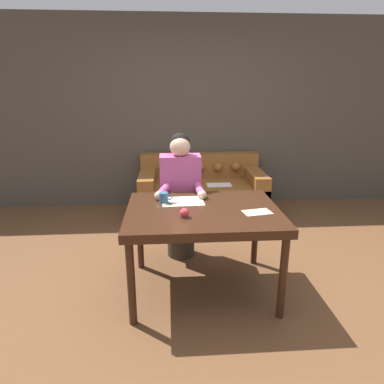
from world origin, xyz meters
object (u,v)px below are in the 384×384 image
(dining_table, at_px, (203,217))
(mug, at_px, (164,198))
(person, at_px, (181,197))
(scissors, at_px, (175,203))
(pin_cushion, at_px, (184,213))
(couch, at_px, (201,193))

(dining_table, xyz_separation_m, mug, (-0.32, 0.17, 0.12))
(person, distance_m, mug, 0.52)
(person, height_order, scissors, person)
(scissors, xyz_separation_m, pin_cushion, (0.06, -0.31, 0.03))
(couch, height_order, pin_cushion, pin_cushion)
(scissors, bearing_deg, mug, 160.44)
(person, xyz_separation_m, scissors, (-0.06, -0.50, 0.11))
(mug, bearing_deg, couch, 74.00)
(couch, bearing_deg, pin_cushion, -99.16)
(couch, bearing_deg, mug, -106.00)
(scissors, height_order, pin_cushion, pin_cushion)
(person, relative_size, scissors, 5.16)
(mug, xyz_separation_m, pin_cushion, (0.16, -0.35, -0.01))
(mug, height_order, pin_cushion, mug)
(scissors, distance_m, mug, 0.11)
(couch, bearing_deg, person, -105.05)
(pin_cushion, bearing_deg, person, 89.97)
(scissors, xyz_separation_m, mug, (-0.09, 0.03, 0.04))
(dining_table, height_order, scissors, scissors)
(dining_table, height_order, mug, mug)
(person, bearing_deg, mug, -108.42)
(couch, height_order, person, person)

